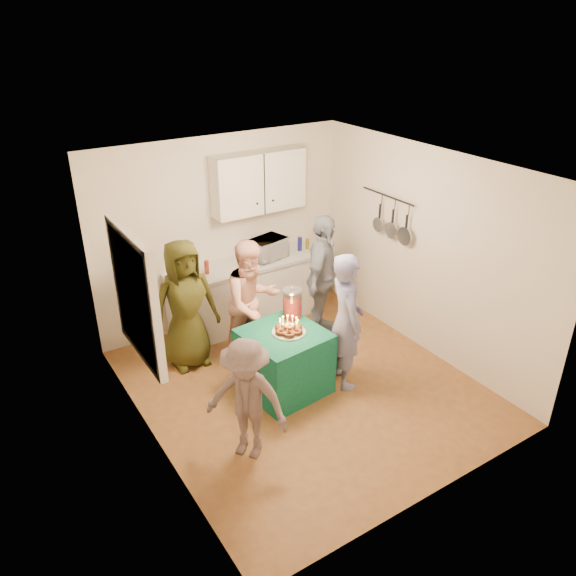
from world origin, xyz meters
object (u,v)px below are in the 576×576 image
woman_back_left (185,305)px  child_near_left (247,400)px  punch_jar (292,304)px  microwave (267,248)px  party_table (284,361)px  counter (248,294)px  woman_back_center (252,303)px  woman_back_right (322,278)px  man_birthday (346,321)px

woman_back_left → child_near_left: woman_back_left is taller
punch_jar → microwave: bearing=70.7°
woman_back_left → party_table: bearing=-57.2°
counter → punch_jar: size_ratio=6.47×
woman_back_center → woman_back_right: 1.08m
woman_back_right → man_birthday: bearing=-152.8°
microwave → man_birthday: man_birthday is taller
punch_jar → woman_back_right: 0.98m
woman_back_right → woman_back_center: bearing=141.1°
punch_jar → man_birthday: bearing=-51.8°
counter → punch_jar: punch_jar is taller
man_birthday → woman_back_right: size_ratio=0.97×
man_birthday → woman_back_center: man_birthday is taller
microwave → child_near_left: size_ratio=0.39×
punch_jar → woman_back_right: woman_back_right is taller
child_near_left → microwave: bearing=108.0°
counter → microwave: bearing=0.0°
child_near_left → woman_back_right: bearing=90.3°
party_table → woman_back_right: (1.09, 0.79, 0.47)m
counter → child_near_left: bearing=-119.1°
microwave → child_near_left: (-1.62, -2.31, -0.40)m
counter → child_near_left: (-1.29, -2.31, 0.22)m
woman_back_right → child_near_left: size_ratio=1.30×
party_table → woman_back_center: 0.86m
counter → microwave: size_ratio=4.33×
man_birthday → punch_jar: bearing=55.2°
woman_back_center → woman_back_right: size_ratio=0.94×
microwave → party_table: 1.90m
party_table → man_birthday: size_ratio=0.51×
punch_jar → child_near_left: child_near_left is taller
woman_back_center → man_birthday: bearing=-60.8°
microwave → party_table: (-0.75, -1.61, -0.67)m
man_birthday → woman_back_center: (-0.66, 1.00, -0.03)m
woman_back_right → counter: bearing=88.0°
microwave → woman_back_center: size_ratio=0.32×
counter → punch_jar: bearing=-96.1°
counter → child_near_left: size_ratio=1.69×
man_birthday → woman_back_left: bearing=62.3°
woman_back_right → punch_jar: bearing=172.3°
microwave → woman_back_left: 1.55m
microwave → woman_back_center: (-0.74, -0.86, -0.25)m
microwave → woman_back_left: bearing=-174.5°
woman_back_left → woman_back_right: woman_back_right is taller
party_table → man_birthday: man_birthday is taller
counter → woman_back_left: size_ratio=1.34×
microwave → man_birthday: 1.88m
woman_back_left → woman_back_right: size_ratio=0.97×
man_birthday → child_near_left: man_birthday is taller
counter → woman_back_right: bearing=-51.0°
counter → microwave: (0.33, 0.00, 0.62)m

